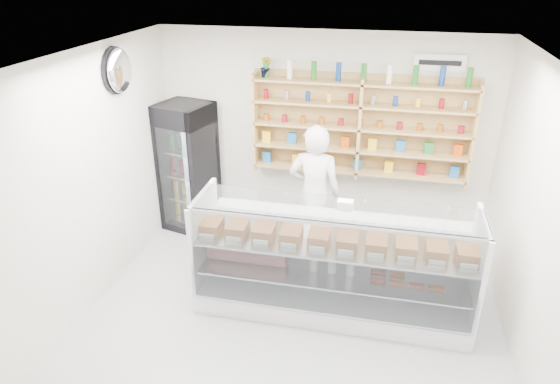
# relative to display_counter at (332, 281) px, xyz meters

# --- Properties ---
(room) EXTENTS (5.00, 5.00, 5.00)m
(room) POSITION_rel_display_counter_xyz_m (-0.40, -0.65, 1.04)
(room) COLOR #9F9FA3
(room) RESTS_ON ground
(display_counter) EXTENTS (2.98, 0.89, 1.30)m
(display_counter) POSITION_rel_display_counter_xyz_m (0.00, 0.00, 0.00)
(display_counter) COLOR white
(display_counter) RESTS_ON floor
(shop_worker) EXTENTS (0.68, 0.46, 1.82)m
(shop_worker) POSITION_rel_display_counter_xyz_m (-0.37, 1.01, 0.55)
(shop_worker) COLOR silver
(shop_worker) RESTS_ON floor
(drinks_cooler) EXTENTS (0.80, 0.79, 1.84)m
(drinks_cooler) POSITION_rel_display_counter_xyz_m (-2.25, 1.49, 0.57)
(drinks_cooler) COLOR black
(drinks_cooler) RESTS_ON floor
(wall_shelving) EXTENTS (2.84, 0.28, 1.33)m
(wall_shelving) POSITION_rel_display_counter_xyz_m (0.10, 1.69, 1.24)
(wall_shelving) COLOR tan
(wall_shelving) RESTS_ON back_wall
(potted_plant) EXTENTS (0.18, 0.17, 0.27)m
(potted_plant) POSITION_rel_display_counter_xyz_m (-1.15, 1.69, 1.98)
(potted_plant) COLOR #1E6626
(potted_plant) RESTS_ON wall_shelving
(security_mirror) EXTENTS (0.15, 0.50, 0.50)m
(security_mirror) POSITION_rel_display_counter_xyz_m (-2.57, 0.55, 2.09)
(security_mirror) COLOR silver
(security_mirror) RESTS_ON left_wall
(wall_sign) EXTENTS (0.62, 0.03, 0.20)m
(wall_sign) POSITION_rel_display_counter_xyz_m (1.00, 1.82, 2.09)
(wall_sign) COLOR white
(wall_sign) RESTS_ON back_wall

